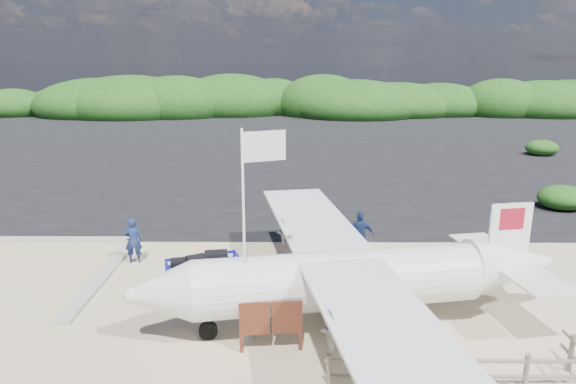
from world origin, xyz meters
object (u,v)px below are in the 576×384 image
at_px(crew_a, 133,240).
at_px(aircraft_large, 458,173).
at_px(crew_b, 302,235).
at_px(signboard, 271,351).
at_px(flagpole, 246,340).
at_px(baggage_cart, 206,292).
at_px(crew_c, 360,235).

bearing_deg(crew_a, aircraft_large, -150.07).
bearing_deg(crew_b, crew_a, 16.51).
xyz_separation_m(signboard, crew_a, (-5.40, 6.03, 0.88)).
height_order(flagpole, crew_a, flagpole).
relative_size(baggage_cart, aircraft_large, 0.18).
distance_m(flagpole, crew_a, 7.28).
distance_m(baggage_cart, crew_a, 4.08).
bearing_deg(baggage_cart, signboard, -77.74).
relative_size(signboard, crew_b, 0.98).
xyz_separation_m(crew_a, crew_b, (6.35, 0.57, 0.02)).
height_order(crew_a, crew_c, crew_c).
height_order(signboard, aircraft_large, aircraft_large).
height_order(baggage_cart, crew_a, crew_a).
height_order(baggage_cart, signboard, signboard).
distance_m(flagpole, crew_c, 7.19).
height_order(flagpole, crew_c, flagpole).
relative_size(crew_b, aircraft_large, 0.12).
distance_m(baggage_cart, crew_c, 6.31).
height_order(baggage_cart, crew_c, crew_c).
relative_size(flagpole, crew_c, 3.14).
xyz_separation_m(baggage_cart, aircraft_large, (14.12, 18.35, 0.00)).
bearing_deg(crew_a, flagpole, 117.89).
distance_m(crew_a, crew_c, 8.58).
bearing_deg(baggage_cart, aircraft_large, 31.39).
relative_size(flagpole, aircraft_large, 0.40).
bearing_deg(aircraft_large, crew_a, 32.66).
bearing_deg(crew_c, crew_b, -1.63).
bearing_deg(signboard, baggage_cart, 118.39).
xyz_separation_m(baggage_cart, flagpole, (1.61, -2.98, 0.00)).
bearing_deg(baggage_cart, crew_a, 119.88).
height_order(signboard, crew_c, crew_c).
bearing_deg(crew_b, flagpole, 86.17).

